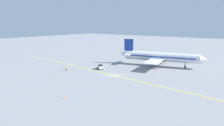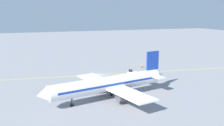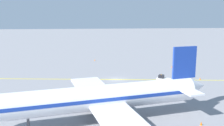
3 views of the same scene
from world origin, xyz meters
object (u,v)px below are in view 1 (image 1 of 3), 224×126
ground_crew_worker (66,68)px  traffic_cone_far_edge (64,97)px  traffic_cone_by_wingtip (51,74)px  traffic_cone_near_nose (77,66)px  airplane_at_gate (160,57)px  baggage_tug_white (100,67)px  traffic_cone_mid_apron (133,61)px

ground_crew_worker → traffic_cone_far_edge: 30.73m
traffic_cone_by_wingtip → traffic_cone_far_edge: size_ratio=1.00×
traffic_cone_near_nose → airplane_at_gate: bearing=132.2°
ground_crew_worker → traffic_cone_far_edge: bearing=48.4°
ground_crew_worker → traffic_cone_near_nose: (-6.73, -1.28, -0.63)m
baggage_tug_white → traffic_cone_near_nose: (2.57, -9.77, -0.63)m
airplane_at_gate → baggage_tug_white: bearing=-37.1°
baggage_tug_white → traffic_cone_near_nose: bearing=-75.3°
airplane_at_gate → traffic_cone_by_wingtip: airplane_at_gate is taller
baggage_tug_white → traffic_cone_mid_apron: baggage_tug_white is taller
airplane_at_gate → baggage_tug_white: 25.12m
airplane_at_gate → traffic_cone_mid_apron: 14.74m
baggage_tug_white → traffic_cone_by_wingtip: 18.40m
traffic_cone_near_nose → traffic_cone_mid_apron: 26.98m
airplane_at_gate → traffic_cone_mid_apron: (-2.29, -14.15, -3.43)m
ground_crew_worker → traffic_cone_near_nose: size_ratio=3.05×
baggage_tug_white → traffic_cone_near_nose: 10.12m
traffic_cone_by_wingtip → traffic_cone_far_edge: same height
baggage_tug_white → traffic_cone_far_edge: 33.03m
traffic_cone_mid_apron → traffic_cone_far_edge: (51.88, 13.59, 0.00)m
baggage_tug_white → traffic_cone_far_edge: size_ratio=6.08×
ground_crew_worker → traffic_cone_far_edge: ground_crew_worker is taller
traffic_cone_mid_apron → baggage_tug_white: bearing=-2.3°
traffic_cone_near_nose → traffic_cone_by_wingtip: (14.19, 2.21, 0.00)m
ground_crew_worker → traffic_cone_far_edge: size_ratio=3.05×
airplane_at_gate → ground_crew_worker: bearing=-38.9°
airplane_at_gate → traffic_cone_near_nose: 33.67m
traffic_cone_mid_apron → traffic_cone_far_edge: same height
traffic_cone_near_nose → traffic_cone_far_edge: bearing=41.8°
ground_crew_worker → traffic_cone_mid_apron: 32.88m
traffic_cone_near_nose → traffic_cone_mid_apron: bearing=156.7°
traffic_cone_mid_apron → traffic_cone_by_wingtip: size_ratio=1.00×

